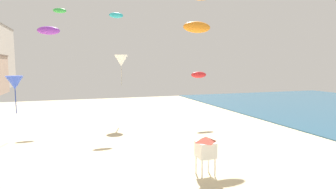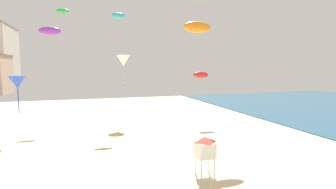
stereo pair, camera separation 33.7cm
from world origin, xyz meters
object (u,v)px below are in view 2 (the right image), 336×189
object	(u,v)px
kite_orange_parafoil	(197,27)
kite_red_parafoil	(201,75)
lifeguard_stand	(205,148)
kite_green_parafoil	(63,11)
kite_blue_delta	(17,83)
kite_purple_parafoil	(50,31)
kite_white_delta	(123,61)
kite_cyan_parafoil	(118,15)

from	to	relation	value
kite_orange_parafoil	kite_red_parafoil	bearing A→B (deg)	64.34
lifeguard_stand	kite_green_parafoil	size ratio (longest dim) A/B	1.56
lifeguard_stand	kite_blue_delta	world-z (taller)	kite_blue_delta
kite_purple_parafoil	kite_blue_delta	distance (m)	9.51
kite_white_delta	kite_blue_delta	bearing A→B (deg)	-157.45
lifeguard_stand	kite_green_parafoil	bearing A→B (deg)	102.64
kite_purple_parafoil	kite_cyan_parafoil	size ratio (longest dim) A/B	0.94
kite_red_parafoil	kite_cyan_parafoil	world-z (taller)	kite_cyan_parafoil
lifeguard_stand	kite_cyan_parafoil	distance (m)	21.09
kite_white_delta	kite_green_parafoil	xyz separation A→B (m)	(-7.03, 4.39, 6.37)
kite_red_parafoil	kite_cyan_parafoil	bearing A→B (deg)	163.33
kite_white_delta	kite_purple_parafoil	world-z (taller)	kite_purple_parafoil
kite_orange_parafoil	kite_red_parafoil	xyz separation A→B (m)	(5.69, 11.85, -3.89)
kite_blue_delta	kite_red_parafoil	bearing A→B (deg)	2.03
kite_red_parafoil	kite_blue_delta	xyz separation A→B (m)	(-19.65, -0.70, -0.52)
kite_orange_parafoil	kite_purple_parafoil	xyz separation A→B (m)	(-10.17, 3.50, -0.23)
kite_orange_parafoil	kite_red_parafoil	size ratio (longest dim) A/B	1.08
lifeguard_stand	kite_orange_parafoil	distance (m)	8.57
kite_white_delta	kite_blue_delta	distance (m)	12.09
kite_cyan_parafoil	kite_blue_delta	bearing A→B (deg)	-161.27
kite_orange_parafoil	kite_purple_parafoil	size ratio (longest dim) A/B	1.36
kite_purple_parafoil	kite_blue_delta	xyz separation A→B (m)	(-3.79, 7.66, -4.18)
kite_orange_parafoil	kite_green_parafoil	size ratio (longest dim) A/B	1.30
kite_white_delta	kite_red_parafoil	bearing A→B (deg)	-23.99
kite_green_parafoil	kite_white_delta	bearing A→B (deg)	-32.03
kite_green_parafoil	kite_purple_parafoil	distance (m)	17.19
kite_red_parafoil	kite_green_parafoil	world-z (taller)	kite_green_parafoil
lifeguard_stand	kite_red_parafoil	size ratio (longest dim) A/B	1.30
kite_red_parafoil	kite_cyan_parafoil	size ratio (longest dim) A/B	1.19
kite_white_delta	kite_red_parafoil	size ratio (longest dim) A/B	1.95
kite_white_delta	kite_red_parafoil	world-z (taller)	kite_white_delta
kite_purple_parafoil	kite_blue_delta	bearing A→B (deg)	116.34
kite_green_parafoil	kite_cyan_parafoil	size ratio (longest dim) A/B	0.99
lifeguard_stand	kite_green_parafoil	xyz separation A→B (m)	(-9.30, 23.20, 12.16)
kite_green_parafoil	kite_purple_parafoil	size ratio (longest dim) A/B	1.05
lifeguard_stand	kite_purple_parafoil	xyz separation A→B (m)	(-9.46, 6.59, 7.73)
kite_purple_parafoil	kite_green_parafoil	bearing A→B (deg)	89.46
kite_white_delta	kite_blue_delta	xyz separation A→B (m)	(-10.97, -4.56, -2.24)
kite_green_parafoil	kite_blue_delta	size ratio (longest dim) A/B	0.45
lifeguard_stand	kite_orange_parafoil	world-z (taller)	kite_orange_parafoil
lifeguard_stand	kite_white_delta	world-z (taller)	kite_white_delta
lifeguard_stand	kite_red_parafoil	distance (m)	16.76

